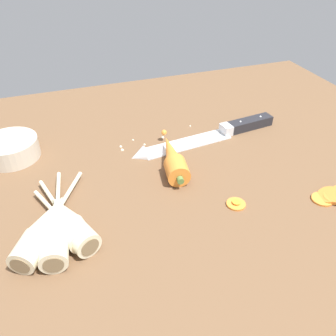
% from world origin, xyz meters
% --- Properties ---
extents(ground_plane, '(1.20, 0.90, 0.04)m').
position_xyz_m(ground_plane, '(0.00, 0.00, -0.02)').
color(ground_plane, brown).
extents(chefs_knife, '(0.35, 0.07, 0.04)m').
position_xyz_m(chefs_knife, '(0.12, 0.07, 0.01)').
color(chefs_knife, silver).
rests_on(chefs_knife, ground_plane).
extents(whole_carrot, '(0.06, 0.18, 0.04)m').
position_xyz_m(whole_carrot, '(0.02, 0.00, 0.02)').
color(whole_carrot, orange).
rests_on(whole_carrot, ground_plane).
extents(parsnip_front, '(0.07, 0.19, 0.04)m').
position_xyz_m(parsnip_front, '(-0.19, -0.10, 0.02)').
color(parsnip_front, beige).
rests_on(parsnip_front, ground_plane).
extents(parsnip_mid_left, '(0.13, 0.21, 0.04)m').
position_xyz_m(parsnip_mid_left, '(-0.23, -0.11, 0.02)').
color(parsnip_mid_left, beige).
rests_on(parsnip_mid_left, ground_plane).
extents(parsnip_mid_right, '(0.09, 0.17, 0.04)m').
position_xyz_m(parsnip_mid_right, '(-0.19, -0.12, 0.02)').
color(parsnip_mid_right, beige).
rests_on(parsnip_mid_right, ground_plane).
extents(parsnip_back, '(0.06, 0.22, 0.04)m').
position_xyz_m(parsnip_back, '(-0.21, -0.11, 0.02)').
color(parsnip_back, beige).
rests_on(parsnip_back, ground_plane).
extents(carrot_slice_stack, '(0.08, 0.05, 0.03)m').
position_xyz_m(carrot_slice_stack, '(0.25, -0.18, 0.01)').
color(carrot_slice_stack, orange).
rests_on(carrot_slice_stack, ground_plane).
extents(carrot_slice_stray_near, '(0.03, 0.03, 0.01)m').
position_xyz_m(carrot_slice_stray_near, '(0.08, -0.14, 0.00)').
color(carrot_slice_stray_near, orange).
rests_on(carrot_slice_stray_near, ground_plane).
extents(prep_bowl, '(0.11, 0.11, 0.04)m').
position_xyz_m(prep_bowl, '(-0.28, 0.14, 0.02)').
color(prep_bowl, beige).
rests_on(prep_bowl, ground_plane).
extents(mince_crumbs, '(0.18, 0.09, 0.01)m').
position_xyz_m(mince_crumbs, '(0.01, 0.10, 0.00)').
color(mince_crumbs, beige).
rests_on(mince_crumbs, ground_plane).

